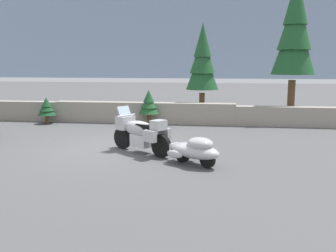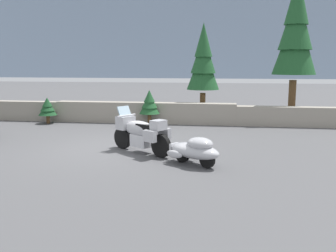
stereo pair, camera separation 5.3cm
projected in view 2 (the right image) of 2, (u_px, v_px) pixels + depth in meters
The scene contains 9 objects.
ground_plane at pixel (111, 149), 11.51m from camera, with size 80.00×80.00×0.00m, color #4C4C4F.
stone_guard_wall at pixel (145, 113), 16.39m from camera, with size 24.00×0.58×0.92m.
distant_ridgeline at pixel (211, 44), 102.97m from camera, with size 240.00×80.00×16.00m, color #7F93AD.
touring_motorcycle at pixel (141, 132), 10.90m from camera, with size 1.99×1.51×1.33m.
car_shaped_trailer at pixel (195, 150), 9.58m from camera, with size 2.02×1.54×0.76m.
pine_tree_tall at pixel (296, 30), 16.22m from camera, with size 1.91×1.91×6.52m.
pine_tree_secondary at pixel (203, 60), 16.72m from camera, with size 1.47×1.47×4.42m.
pine_sapling_near at pixel (47, 107), 16.23m from camera, with size 0.80×0.80×1.15m.
pine_sapling_farther at pixel (149, 103), 15.80m from camera, with size 0.87×0.87×1.51m.
Camera 2 is at (3.37, -10.86, 2.62)m, focal length 39.58 mm.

